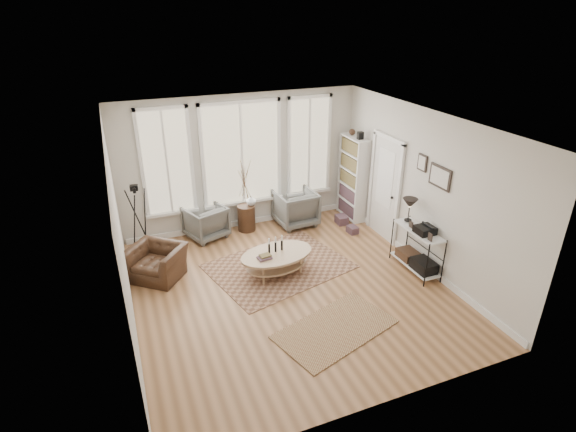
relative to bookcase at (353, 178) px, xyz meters
name	(u,v)px	position (x,y,z in m)	size (l,w,h in m)	color
room	(291,214)	(-2.42, -2.20, 0.47)	(5.50, 5.54, 2.90)	#A5734A
bay_window	(242,156)	(-2.44, 0.49, 0.65)	(4.14, 0.12, 2.24)	#CABA83
door	(385,186)	(0.13, -1.08, 0.17)	(0.09, 1.06, 2.22)	silver
bookcase	(353,178)	(0.00, 0.00, 0.00)	(0.31, 0.85, 2.06)	white
low_shelf	(417,246)	(-0.06, -2.52, -0.44)	(0.38, 1.08, 1.30)	white
wall_art	(435,173)	(0.14, -2.49, 0.92)	(0.04, 0.88, 0.44)	black
rug_main	(279,266)	(-2.36, -1.48, -0.95)	(2.46, 1.85, 0.01)	brown
rug_runner	(335,329)	(-2.21, -3.51, -0.94)	(1.81, 1.01, 0.01)	brown
coffee_table	(276,258)	(-2.49, -1.69, -0.62)	(1.46, 1.03, 0.63)	tan
armchair_left	(206,222)	(-3.37, 0.22, -0.60)	(0.76, 0.78, 0.71)	#61625E
armchair_right	(295,208)	(-1.37, 0.10, -0.56)	(0.85, 0.87, 0.79)	#61625E
side_table	(246,197)	(-2.47, 0.22, -0.18)	(0.38, 0.38, 1.61)	#3C2416
vase	(251,200)	(-2.35, 0.22, -0.27)	(0.21, 0.21, 0.22)	silver
accent_chair	(157,262)	(-4.52, -0.97, -0.66)	(0.92, 0.80, 0.60)	#3C2416
tripod_camera	(140,224)	(-4.69, -0.06, -0.28)	(0.52, 0.52, 1.48)	black
book_stack_near	(342,220)	(-0.39, -0.27, -0.86)	(0.23, 0.29, 0.19)	brown
book_stack_far	(352,230)	(-0.39, -0.78, -0.88)	(0.19, 0.24, 0.15)	brown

